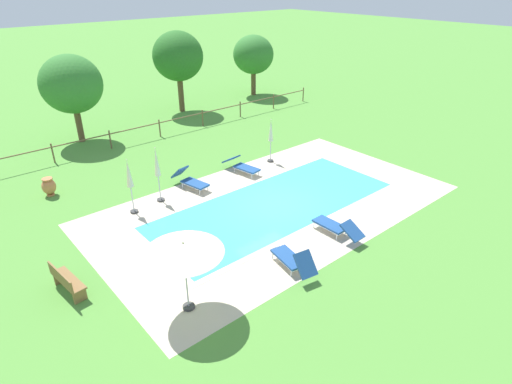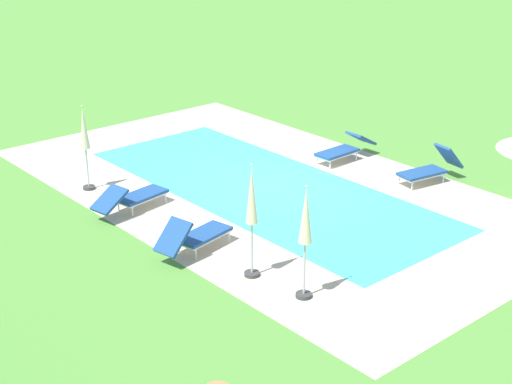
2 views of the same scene
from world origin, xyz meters
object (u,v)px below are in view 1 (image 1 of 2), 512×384
Objects in this scene: sun_lounger_north_end at (293,260)px; patio_umbrella_closed_row_west at (129,178)px; wooden_bench_lawn_side at (66,280)px; patio_umbrella_open_foreground at (183,248)px; patio_umbrella_closed_row_mid_west at (271,134)px; patio_umbrella_closed_row_centre at (157,167)px; tree_centre at (71,84)px; tree_far_west at (178,57)px; sun_lounger_north_near_steps at (242,166)px; tree_west_mid at (253,55)px; sun_lounger_north_mid at (336,227)px; terracotta_urn_by_tree at (49,186)px; sun_lounger_north_far at (190,180)px.

sun_lounger_north_end is 0.83× the size of patio_umbrella_closed_row_west.
wooden_bench_lawn_side is (-3.75, -3.25, -1.09)m from patio_umbrella_closed_row_west.
sun_lounger_north_end is 7.01m from wooden_bench_lawn_side.
patio_umbrella_open_foreground reaches higher than patio_umbrella_closed_row_mid_west.
patio_umbrella_closed_row_centre is 0.50× the size of tree_centre.
patio_umbrella_open_foreground is at bearing -121.12° from tree_far_west.
sun_lounger_north_near_steps is 0.46× the size of tree_west_mid.
wooden_bench_lawn_side reaches higher than sun_lounger_north_mid.
patio_umbrella_closed_row_west is at bearing 108.17° from sun_lounger_north_end.
terracotta_urn_by_tree is (1.64, 7.03, -0.03)m from wooden_bench_lawn_side.
tree_far_west is 7.83m from tree_centre.
patio_umbrella_closed_row_centre is (-4.48, -0.01, 1.23)m from sun_lounger_north_near_steps.
sun_lounger_north_end reaches higher than sun_lounger_north_far.
sun_lounger_north_near_steps is at bearing 41.91° from patio_umbrella_open_foreground.
wooden_bench_lawn_side is (-8.70, 3.17, 0.11)m from sun_lounger_north_mid.
sun_lounger_north_far is at bearing 175.98° from sun_lounger_north_near_steps.
tree_far_west reaches higher than tree_west_mid.
patio_umbrella_closed_row_west reaches higher than patio_umbrella_closed_row_mid_west.
sun_lounger_north_near_steps is 0.92× the size of patio_umbrella_open_foreground.
sun_lounger_north_end is 4.03m from patio_umbrella_open_foreground.
wooden_bench_lawn_side is 0.31× the size of tree_centre.
tree_far_west is (6.89, 18.03, 3.35)m from sun_lounger_north_end.
tree_west_mid is (10.17, 11.21, 2.74)m from sun_lounger_north_near_steps.
patio_umbrella_open_foreground is at bearing -50.50° from wooden_bench_lawn_side.
tree_far_west is at bearing 54.48° from patio_umbrella_closed_row_centre.
tree_far_west is 1.10× the size of tree_centre.
patio_umbrella_closed_row_mid_west is at bearing 52.49° from sun_lounger_north_end.
tree_west_mid is at bearing 53.52° from patio_umbrella_closed_row_mid_west.
sun_lounger_north_far is at bearing -80.77° from tree_centre.
sun_lounger_north_mid is at bearing -112.76° from patio_umbrella_closed_row_mid_west.
tree_far_west is 1.18× the size of tree_west_mid.
patio_umbrella_closed_row_centre is 18.52m from tree_west_mid.
sun_lounger_north_near_steps is 2.83m from sun_lounger_north_far.
sun_lounger_north_near_steps is 7.92m from sun_lounger_north_end.
sun_lounger_north_near_steps is at bearing 0.12° from patio_umbrella_closed_row_centre.
patio_umbrella_closed_row_west reaches higher than wooden_bench_lawn_side.
terracotta_urn_by_tree is 13.86m from tree_far_west.
sun_lounger_north_near_steps is 0.43× the size of tree_centre.
tree_far_west reaches higher than patio_umbrella_closed_row_centre.
sun_lounger_north_mid is at bearing -73.87° from sun_lounger_north_far.
tree_west_mid is (15.98, 11.41, 1.54)m from patio_umbrella_closed_row_west.
patio_umbrella_open_foreground is 0.94× the size of patio_umbrella_closed_row_centre.
sun_lounger_north_mid is 6.52m from patio_umbrella_open_foreground.
sun_lounger_north_mid is 2.52× the size of terracotta_urn_by_tree.
sun_lounger_north_near_steps is at bearing -24.31° from terracotta_urn_by_tree.
tree_far_west reaches higher than sun_lounger_north_near_steps.
patio_umbrella_closed_row_mid_west is at bearing -126.48° from tree_west_mid.
sun_lounger_north_end is (-3.55, -7.08, 0.03)m from sun_lounger_north_near_steps.
tree_west_mid is at bearing 40.26° from sun_lounger_north_far.
patio_umbrella_open_foreground is 0.98× the size of patio_umbrella_closed_row_west.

